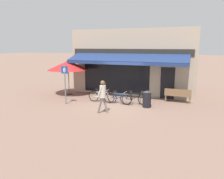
# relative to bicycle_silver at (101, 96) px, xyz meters

# --- Properties ---
(ground_plane) EXTENTS (160.00, 160.00, 0.00)m
(ground_plane) POSITION_rel_bicycle_silver_xyz_m (1.12, -0.14, -0.37)
(ground_plane) COLOR #846656
(shop_front) EXTENTS (8.92, 4.54, 4.65)m
(shop_front) POSITION_rel_bicycle_silver_xyz_m (1.06, 3.90, 1.95)
(shop_front) COLOR tan
(shop_front) RESTS_ON ground_plane
(bike_rack_rail) EXTENTS (2.71, 0.04, 0.57)m
(bike_rack_rail) POSITION_rel_bicycle_silver_xyz_m (1.11, 0.33, 0.09)
(bike_rack_rail) COLOR #47494F
(bike_rack_rail) RESTS_ON ground_plane
(bicycle_silver) EXTENTS (1.77, 0.52, 0.83)m
(bicycle_silver) POSITION_rel_bicycle_silver_xyz_m (0.00, 0.00, 0.00)
(bicycle_silver) COLOR black
(bicycle_silver) RESTS_ON ground_plane
(bicycle_blue) EXTENTS (1.66, 0.57, 0.80)m
(bicycle_blue) POSITION_rel_bicycle_silver_xyz_m (1.17, 0.05, -0.02)
(bicycle_blue) COLOR black
(bicycle_blue) RESTS_ON ground_plane
(bicycle_black) EXTENTS (1.76, 0.72, 0.88)m
(bicycle_black) POSITION_rel_bicycle_silver_xyz_m (2.13, 0.19, 0.01)
(bicycle_black) COLOR black
(bicycle_black) RESTS_ON ground_plane
(pedestrian_adult) EXTENTS (0.58, 0.52, 1.75)m
(pedestrian_adult) POSITION_rel_bicycle_silver_xyz_m (0.98, -2.01, 0.72)
(pedestrian_adult) COLOR slate
(pedestrian_adult) RESTS_ON ground_plane
(litter_bin) EXTENTS (0.49, 0.49, 0.99)m
(litter_bin) POSITION_rel_bicycle_silver_xyz_m (2.91, -0.08, 0.12)
(litter_bin) COLOR black
(litter_bin) RESTS_ON ground_plane
(parking_sign) EXTENTS (0.44, 0.07, 2.37)m
(parking_sign) POSITION_rel_bicycle_silver_xyz_m (-1.83, -1.18, 1.08)
(parking_sign) COLOR slate
(parking_sign) RESTS_ON ground_plane
(cafe_parasol) EXTENTS (2.92, 2.92, 2.46)m
(cafe_parasol) POSITION_rel_bicycle_silver_xyz_m (-3.08, 1.22, 1.76)
(cafe_parasol) COLOR #4C3D2D
(cafe_parasol) RESTS_ON ground_plane
(park_bench) EXTENTS (1.61, 0.46, 0.87)m
(park_bench) POSITION_rel_bicycle_silver_xyz_m (4.48, 1.67, 0.09)
(park_bench) COLOR brown
(park_bench) RESTS_ON ground_plane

